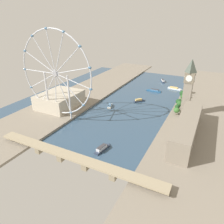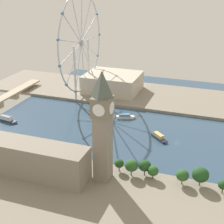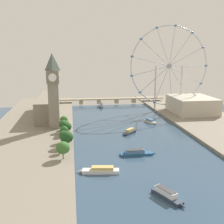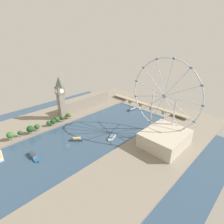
{
  "view_description": "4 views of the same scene",
  "coord_description": "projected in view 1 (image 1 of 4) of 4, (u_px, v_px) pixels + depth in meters",
  "views": [
    {
      "loc": [
        -111.18,
        339.59,
        136.05
      ],
      "look_at": [
        13.86,
        92.73,
        8.24
      ],
      "focal_mm": 33.32,
      "sensor_mm": 36.0,
      "label": 1
    },
    {
      "loc": [
        -276.07,
        -35.16,
        144.57
      ],
      "look_at": [
        10.46,
        66.61,
        15.75
      ],
      "focal_mm": 54.05,
      "sensor_mm": 36.0,
      "label": 2
    },
    {
      "loc": [
        -61.37,
        -271.82,
        85.05
      ],
      "look_at": [
        -15.98,
        42.27,
        18.86
      ],
      "focal_mm": 45.71,
      "sensor_mm": 36.0,
      "label": 3
    },
    {
      "loc": [
        203.16,
        -109.19,
        154.11
      ],
      "look_at": [
        -6.11,
        101.69,
        20.36
      ],
      "focal_mm": 28.06,
      "sensor_mm": 36.0,
      "label": 4
    }
  ],
  "objects": [
    {
      "name": "ground_plane",
      "position": [
        142.0,
        99.0,
        377.69
      ],
      "size": [
        381.15,
        381.15,
        0.0
      ],
      "primitive_type": "plane",
      "color": "#334C66"
    },
    {
      "name": "riverbank_left",
      "position": [
        204.0,
        108.0,
        333.75
      ],
      "size": [
        90.0,
        520.0,
        3.0
      ],
      "primitive_type": "cube",
      "color": "gray",
      "rests_on": "ground_plane"
    },
    {
      "name": "riverbank_right",
      "position": [
        92.0,
        89.0,
        420.37
      ],
      "size": [
        90.0,
        520.0,
        3.0
      ],
      "primitive_type": "cube",
      "color": "gray",
      "rests_on": "ground_plane"
    },
    {
      "name": "clock_tower",
      "position": [
        188.0,
        87.0,
        292.14
      ],
      "size": [
        14.0,
        14.0,
        81.73
      ],
      "color": "gray",
      "rests_on": "riverbank_left"
    },
    {
      "name": "parliament_block",
      "position": [
        187.0,
        128.0,
        246.0
      ],
      "size": [
        22.0,
        116.11,
        25.41
      ],
      "primitive_type": "cube",
      "color": "gray",
      "rests_on": "riverbank_left"
    },
    {
      "name": "tree_row_embankment",
      "position": [
        182.0,
        97.0,
        352.03
      ],
      "size": [
        14.63,
        114.57,
        14.3
      ],
      "color": "#513823",
      "rests_on": "riverbank_left"
    },
    {
      "name": "ferris_wheel",
      "position": [
        55.0,
        74.0,
        278.44
      ],
      "size": [
        116.87,
        3.2,
        121.17
      ],
      "color": "silver",
      "rests_on": "riverbank_right"
    },
    {
      "name": "riverside_hall",
      "position": [
        60.0,
        100.0,
        334.51
      ],
      "size": [
        54.22,
        66.61,
        21.85
      ],
      "primitive_type": "cube",
      "color": "#BCB29E",
      "rests_on": "riverbank_right"
    },
    {
      "name": "river_bridge",
      "position": [
        74.0,
        158.0,
        208.65
      ],
      "size": [
        193.15,
        12.06,
        8.84
      ],
      "color": "tan",
      "rests_on": "ground_plane"
    },
    {
      "name": "tour_boat_0",
      "position": [
        154.0,
        90.0,
        412.5
      ],
      "size": [
        32.0,
        6.92,
        4.93
      ],
      "rotation": [
        0.0,
        0.0,
        0.01
      ],
      "color": "#235684",
      "rests_on": "ground_plane"
    },
    {
      "name": "tour_boat_1",
      "position": [
        163.0,
        81.0,
        473.28
      ],
      "size": [
        14.45,
        25.5,
        5.76
      ],
      "rotation": [
        0.0,
        0.0,
        5.14
      ],
      "color": "#2D384C",
      "rests_on": "ground_plane"
    },
    {
      "name": "tour_boat_2",
      "position": [
        139.0,
        100.0,
        363.21
      ],
      "size": [
        18.25,
        19.11,
        5.24
      ],
      "rotation": [
        0.0,
        0.0,
        3.96
      ],
      "color": "#2D384C",
      "rests_on": "ground_plane"
    },
    {
      "name": "tour_boat_3",
      "position": [
        110.0,
        106.0,
        342.4
      ],
      "size": [
        11.23,
        21.97,
        4.8
      ],
      "rotation": [
        0.0,
        0.0,
        5.04
      ],
      "color": "beige",
      "rests_on": "ground_plane"
    },
    {
      "name": "tour_boat_4",
      "position": [
        102.0,
        148.0,
        230.95
      ],
      "size": [
        8.88,
        26.22,
        5.91
      ],
      "rotation": [
        0.0,
        0.0,
        4.56
      ],
      "color": "#2D384C",
      "rests_on": "ground_plane"
    },
    {
      "name": "tour_boat_5",
      "position": [
        175.0,
        88.0,
        424.48
      ],
      "size": [
        31.44,
        10.09,
        4.8
      ],
      "rotation": [
        0.0,
        0.0,
        3.0
      ],
      "color": "white",
      "rests_on": "ground_plane"
    }
  ]
}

